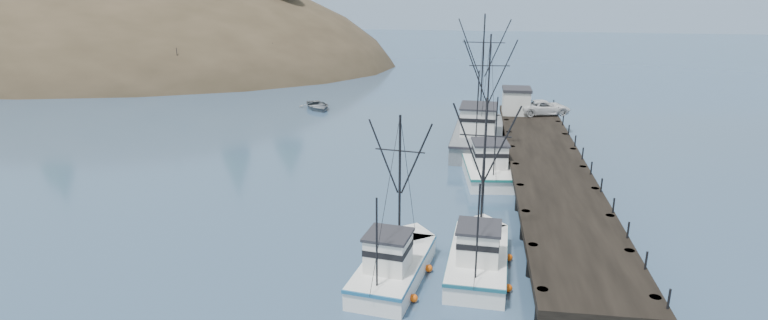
{
  "coord_description": "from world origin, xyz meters",
  "views": [
    {
      "loc": [
        7.47,
        -30.56,
        16.68
      ],
      "look_at": [
        1.05,
        13.85,
        2.5
      ],
      "focal_mm": 28.0,
      "sensor_mm": 36.0,
      "label": 1
    }
  ],
  "objects_px": {
    "trawler_near": "(479,255)",
    "trawler_mid": "(395,264)",
    "work_vessel": "(479,134)",
    "motorboat": "(317,109)",
    "pickup_truck": "(544,107)",
    "pier_shed": "(516,101)",
    "trawler_far": "(486,164)",
    "pier": "(549,169)"
  },
  "relations": [
    {
      "from": "trawler_near",
      "to": "trawler_mid",
      "type": "distance_m",
      "value": 5.04
    },
    {
      "from": "work_vessel",
      "to": "motorboat",
      "type": "distance_m",
      "value": 24.56
    },
    {
      "from": "trawler_near",
      "to": "motorboat",
      "type": "relative_size",
      "value": 1.88
    },
    {
      "from": "work_vessel",
      "to": "pickup_truck",
      "type": "bearing_deg",
      "value": 42.19
    },
    {
      "from": "pier_shed",
      "to": "pickup_truck",
      "type": "relative_size",
      "value": 0.58
    },
    {
      "from": "work_vessel",
      "to": "pier_shed",
      "type": "xyz_separation_m",
      "value": [
        3.93,
        6.28,
        2.19
      ]
    },
    {
      "from": "trawler_far",
      "to": "pier_shed",
      "type": "distance_m",
      "value": 15.35
    },
    {
      "from": "pier",
      "to": "trawler_far",
      "type": "distance_m",
      "value": 5.87
    },
    {
      "from": "pier",
      "to": "trawler_far",
      "type": "bearing_deg",
      "value": 146.12
    },
    {
      "from": "trawler_mid",
      "to": "motorboat",
      "type": "xyz_separation_m",
      "value": [
        -15.25,
        42.0,
        -0.82
      ]
    },
    {
      "from": "work_vessel",
      "to": "pickup_truck",
      "type": "height_order",
      "value": "work_vessel"
    },
    {
      "from": "work_vessel",
      "to": "pickup_truck",
      "type": "distance_m",
      "value": 9.48
    },
    {
      "from": "pickup_truck",
      "to": "motorboat",
      "type": "height_order",
      "value": "pickup_truck"
    },
    {
      "from": "pickup_truck",
      "to": "motorboat",
      "type": "distance_m",
      "value": 28.26
    },
    {
      "from": "trawler_far",
      "to": "motorboat",
      "type": "height_order",
      "value": "trawler_far"
    },
    {
      "from": "pier_shed",
      "to": "motorboat",
      "type": "bearing_deg",
      "value": 162.08
    },
    {
      "from": "trawler_far",
      "to": "work_vessel",
      "type": "xyz_separation_m",
      "value": [
        -0.62,
        8.48,
        0.41
      ]
    },
    {
      "from": "work_vessel",
      "to": "motorboat",
      "type": "xyz_separation_m",
      "value": [
        -20.1,
        14.06,
        -1.23
      ]
    },
    {
      "from": "pickup_truck",
      "to": "pier",
      "type": "bearing_deg",
      "value": 160.45
    },
    {
      "from": "pier_shed",
      "to": "motorboat",
      "type": "xyz_separation_m",
      "value": [
        -24.03,
        7.77,
        -3.42
      ]
    },
    {
      "from": "pickup_truck",
      "to": "work_vessel",
      "type": "bearing_deg",
      "value": 117.4
    },
    {
      "from": "trawler_mid",
      "to": "pier_shed",
      "type": "distance_m",
      "value": 35.43
    },
    {
      "from": "work_vessel",
      "to": "pickup_truck",
      "type": "relative_size",
      "value": 2.87
    },
    {
      "from": "trawler_mid",
      "to": "work_vessel",
      "type": "distance_m",
      "value": 28.37
    },
    {
      "from": "trawler_mid",
      "to": "motorboat",
      "type": "height_order",
      "value": "trawler_mid"
    },
    {
      "from": "trawler_mid",
      "to": "motorboat",
      "type": "bearing_deg",
      "value": 109.95
    },
    {
      "from": "trawler_far",
      "to": "trawler_mid",
      "type": "bearing_deg",
      "value": -105.69
    },
    {
      "from": "pier",
      "to": "work_vessel",
      "type": "xyz_separation_m",
      "value": [
        -5.43,
        11.72,
        -0.46
      ]
    },
    {
      "from": "work_vessel",
      "to": "trawler_near",
      "type": "bearing_deg",
      "value": -90.31
    },
    {
      "from": "pickup_truck",
      "to": "trawler_near",
      "type": "bearing_deg",
      "value": 152.91
    },
    {
      "from": "pier",
      "to": "motorboat",
      "type": "distance_m",
      "value": 36.32
    },
    {
      "from": "motorboat",
      "to": "trawler_mid",
      "type": "bearing_deg",
      "value": -99.11
    },
    {
      "from": "trawler_mid",
      "to": "motorboat",
      "type": "relative_size",
      "value": 1.75
    },
    {
      "from": "trawler_far",
      "to": "pickup_truck",
      "type": "relative_size",
      "value": 2.2
    },
    {
      "from": "pickup_truck",
      "to": "motorboat",
      "type": "xyz_separation_m",
      "value": [
        -27.03,
        7.77,
        -2.76
      ]
    },
    {
      "from": "trawler_mid",
      "to": "work_vessel",
      "type": "height_order",
      "value": "work_vessel"
    },
    {
      "from": "pickup_truck",
      "to": "trawler_far",
      "type": "bearing_deg",
      "value": 142.04
    },
    {
      "from": "trawler_mid",
      "to": "pickup_truck",
      "type": "height_order",
      "value": "trawler_mid"
    },
    {
      "from": "pier",
      "to": "trawler_near",
      "type": "relative_size",
      "value": 4.25
    },
    {
      "from": "trawler_far",
      "to": "motorboat",
      "type": "xyz_separation_m",
      "value": [
        -20.71,
        22.54,
        -0.82
      ]
    },
    {
      "from": "trawler_far",
      "to": "pickup_truck",
      "type": "distance_m",
      "value": 16.18
    },
    {
      "from": "pier_shed",
      "to": "motorboat",
      "type": "height_order",
      "value": "pier_shed"
    }
  ]
}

